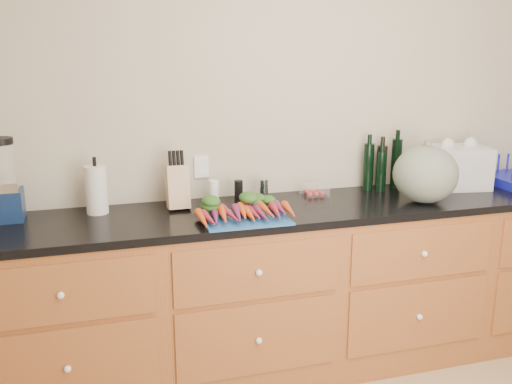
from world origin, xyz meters
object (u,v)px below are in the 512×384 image
object	(u,v)px
cutting_board	(245,218)
tomato_box	(315,190)
carrots	(243,210)
blender_appliance	(4,185)
squash	(425,174)
paper_towel	(96,190)
knife_block	(178,187)

from	to	relation	value
cutting_board	tomato_box	bearing A→B (deg)	33.33
carrots	tomato_box	distance (m)	0.58
carrots	cutting_board	bearing A→B (deg)	-90.00
cutting_board	carrots	bearing A→B (deg)	90.00
tomato_box	blender_appliance	bearing A→B (deg)	-179.57
blender_appliance	tomato_box	xyz separation A→B (m)	(1.62, 0.01, -0.15)
cutting_board	tomato_box	world-z (taller)	tomato_box
squash	tomato_box	xyz separation A→B (m)	(-0.52, 0.30, -0.12)
paper_towel	tomato_box	distance (m)	1.20
cutting_board	blender_appliance	bearing A→B (deg)	164.18
blender_appliance	paper_towel	xyz separation A→B (m)	(0.43, 0.00, -0.06)
cutting_board	carrots	size ratio (longest dim) A/B	0.88
carrots	blender_appliance	world-z (taller)	blender_appliance
cutting_board	squash	world-z (taller)	squash
blender_appliance	tomato_box	bearing A→B (deg)	0.43
tomato_box	cutting_board	bearing A→B (deg)	-146.67
squash	paper_towel	world-z (taller)	squash
knife_block	squash	bearing A→B (deg)	-11.48
squash	tomato_box	distance (m)	0.61
carrots	squash	bearing A→B (deg)	-0.11
squash	paper_towel	size ratio (longest dim) A/B	1.41
squash	blender_appliance	world-z (taller)	blender_appliance
carrots	paper_towel	world-z (taller)	paper_towel
knife_block	blender_appliance	bearing A→B (deg)	178.78
blender_appliance	paper_towel	bearing A→B (deg)	0.29
squash	blender_appliance	bearing A→B (deg)	172.48
carrots	knife_block	world-z (taller)	knife_block
squash	knife_block	bearing A→B (deg)	168.52
carrots	tomato_box	xyz separation A→B (m)	(0.50, 0.29, -0.00)
paper_towel	tomato_box	bearing A→B (deg)	0.48
carrots	squash	distance (m)	1.03
knife_block	carrots	bearing A→B (deg)	-42.97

